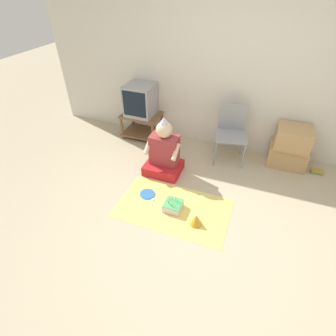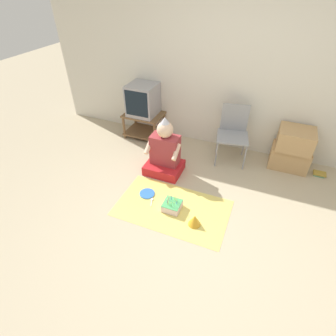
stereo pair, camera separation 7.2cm
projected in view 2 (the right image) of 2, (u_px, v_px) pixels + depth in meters
name	position (u px, v px, depth m)	size (l,w,h in m)	color
ground_plane	(194.00, 234.00, 2.99)	(16.00, 16.00, 0.00)	tan
wall_back	(244.00, 69.00, 3.70)	(6.40, 0.06, 2.55)	beige
tv_stand	(144.00, 123.00, 4.58)	(0.65, 0.48, 0.43)	brown
tv	(143.00, 100.00, 4.32)	(0.46, 0.46, 0.51)	#99999E
folding_chair	(233.00, 130.00, 3.90)	(0.53, 0.51, 0.85)	gray
cardboard_box_stack	(292.00, 149.00, 3.81)	(0.55, 0.43, 0.63)	tan
book_pile	(319.00, 174.00, 3.82)	(0.17, 0.12, 0.05)	#60936B
person_seated	(165.00, 153.00, 3.74)	(0.52, 0.43, 0.87)	red
party_cloth	(172.00, 208.00, 3.31)	(1.40, 0.83, 0.01)	#EAD666
birthday_cake	(172.00, 206.00, 3.27)	(0.22, 0.22, 0.16)	silver
party_hat_blue	(195.00, 220.00, 3.05)	(0.15, 0.15, 0.14)	gold
paper_plate	(147.00, 193.00, 3.51)	(0.20, 0.20, 0.01)	blue
plastic_spoon_near	(152.00, 200.00, 3.41)	(0.06, 0.14, 0.01)	white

